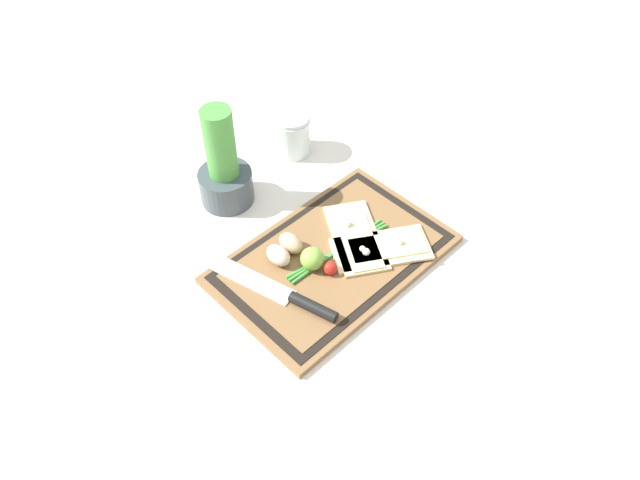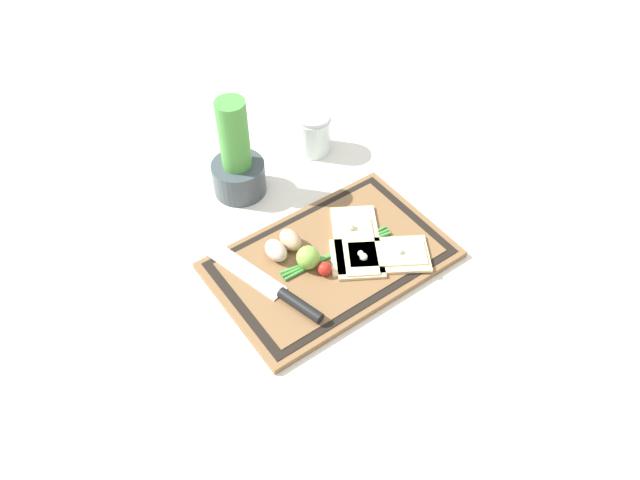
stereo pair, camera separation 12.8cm
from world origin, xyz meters
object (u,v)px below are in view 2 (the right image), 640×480
object	(u,v)px
pizza_slice_near	(381,255)
pizza_slice_far	(358,243)
egg_pink	(276,250)
knife	(278,291)
sauce_jar	(313,135)
herb_pot	(237,162)
lime	(308,258)
egg_brown	(290,240)
cherry_tomato_red	(325,269)

from	to	relation	value
pizza_slice_near	pizza_slice_far	distance (m)	0.06
egg_pink	knife	bearing A→B (deg)	-120.79
knife	sauce_jar	distance (m)	0.46
egg_pink	herb_pot	xyz separation A→B (m)	(0.05, 0.23, 0.05)
pizza_slice_far	pizza_slice_near	bearing A→B (deg)	-71.30
lime	egg_pink	bearing A→B (deg)	124.76
egg_brown	lime	xyz separation A→B (m)	(-0.00, -0.06, 0.00)
lime	herb_pot	size ratio (longest dim) A/B	0.20
egg_brown	lime	bearing A→B (deg)	-90.34
herb_pot	lime	bearing A→B (deg)	-92.45
herb_pot	sauce_jar	bearing A→B (deg)	5.51
egg_brown	pizza_slice_far	bearing A→B (deg)	-34.46
lime	pizza_slice_far	bearing A→B (deg)	-7.55
pizza_slice_near	egg_brown	bearing A→B (deg)	135.19
egg_brown	cherry_tomato_red	world-z (taller)	egg_brown
pizza_slice_far	lime	bearing A→B (deg)	172.45
knife	egg_brown	bearing A→B (deg)	44.95
lime	herb_pot	xyz separation A→B (m)	(0.01, 0.29, 0.04)
lime	cherry_tomato_red	size ratio (longest dim) A/B	1.71
egg_brown	herb_pot	xyz separation A→B (m)	(0.01, 0.22, 0.05)
pizza_slice_near	lime	world-z (taller)	lime
pizza_slice_near	egg_brown	world-z (taller)	egg_brown
knife	lime	size ratio (longest dim) A/B	6.54
pizza_slice_near	lime	xyz separation A→B (m)	(-0.13, 0.07, 0.02)
lime	sauce_jar	size ratio (longest dim) A/B	0.47
egg_pink	herb_pot	distance (m)	0.24
pizza_slice_far	cherry_tomato_red	world-z (taller)	cherry_tomato_red
lime	pizza_slice_near	bearing A→B (deg)	-27.18
pizza_slice_far	herb_pot	world-z (taller)	herb_pot
knife	pizza_slice_near	bearing A→B (deg)	-11.17
knife	egg_pink	bearing A→B (deg)	59.21
knife	egg_brown	distance (m)	0.13
pizza_slice_far	lime	distance (m)	0.12
pizza_slice_far	cherry_tomato_red	distance (m)	0.10
pizza_slice_far	herb_pot	distance (m)	0.33
sauce_jar	knife	bearing A→B (deg)	-133.70
knife	pizza_slice_far	bearing A→B (deg)	2.66
egg_brown	knife	bearing A→B (deg)	-135.05
pizza_slice_near	lime	bearing A→B (deg)	152.82
sauce_jar	egg_pink	bearing A→B (deg)	-137.01
pizza_slice_near	herb_pot	xyz separation A→B (m)	(-0.12, 0.36, 0.06)
knife	herb_pot	xyz separation A→B (m)	(0.10, 0.31, 0.06)
pizza_slice_near	egg_pink	world-z (taller)	egg_pink
pizza_slice_near	egg_pink	size ratio (longest dim) A/B	3.85
pizza_slice_far	egg_brown	xyz separation A→B (m)	(-0.12, 0.08, 0.01)
pizza_slice_near	knife	bearing A→B (deg)	168.83
lime	cherry_tomato_red	bearing A→B (deg)	-68.05
sauce_jar	lime	bearing A→B (deg)	-126.74
lime	herb_pot	world-z (taller)	herb_pot
cherry_tomato_red	herb_pot	xyz separation A→B (m)	(-0.00, 0.32, 0.05)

